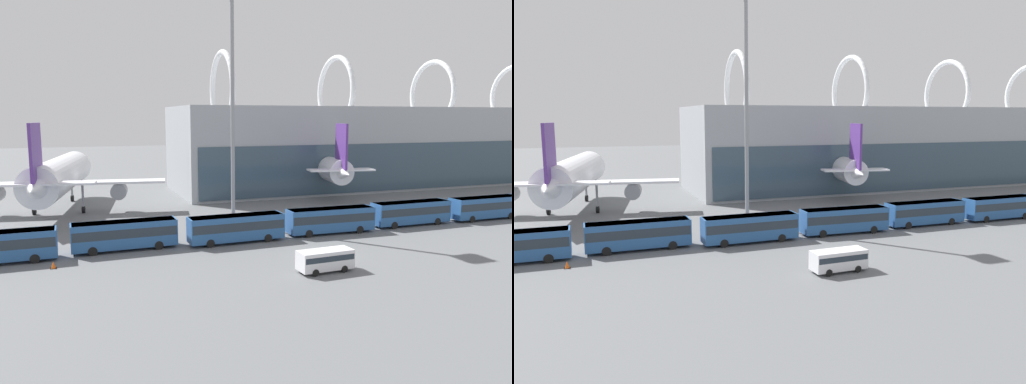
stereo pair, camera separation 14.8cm
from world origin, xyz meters
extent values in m
plane|color=slate|center=(0.00, 0.00, 0.00)|extent=(440.00, 440.00, 0.00)
cube|color=#9EA3A8|center=(52.55, 48.06, 8.54)|extent=(118.85, 24.02, 17.08)
cube|color=#384C5B|center=(52.55, 35.95, 5.20)|extent=(116.47, 0.20, 9.40)
torus|color=white|center=(2.27, 48.06, 20.30)|extent=(1.10, 15.39, 15.39)
torus|color=white|center=(27.41, 48.06, 20.30)|extent=(1.10, 15.39, 15.39)
torus|color=white|center=(52.55, 48.06, 20.30)|extent=(1.10, 15.39, 15.39)
cylinder|color=white|center=(-27.98, 37.03, 5.87)|extent=(10.52, 30.89, 5.63)
sphere|color=white|center=(-25.49, 52.02, 5.87)|extent=(5.51, 5.51, 5.51)
cone|color=white|center=(-30.46, 22.05, 5.87)|extent=(6.36, 7.45, 5.35)
cube|color=white|center=(-28.28, 35.21, 4.88)|extent=(33.09, 9.07, 0.35)
cylinder|color=gray|center=(-19.19, 33.70, 3.38)|extent=(2.98, 3.41, 2.51)
cube|color=#5B338C|center=(-30.34, 22.78, 10.52)|extent=(1.27, 5.32, 7.61)
cube|color=white|center=(-30.34, 22.78, 6.43)|extent=(14.96, 5.55, 0.28)
cylinder|color=gray|center=(-26.31, 47.08, 2.93)|extent=(0.36, 0.36, 4.75)
cylinder|color=black|center=(-26.31, 47.08, 0.55)|extent=(0.62, 1.16, 1.10)
cylinder|color=gray|center=(-31.89, 35.81, 2.93)|extent=(0.36, 0.36, 4.75)
cylinder|color=black|center=(-31.89, 35.81, 0.55)|extent=(0.62, 1.16, 1.10)
cylinder|color=gray|center=(-24.67, 34.61, 2.93)|extent=(0.36, 0.36, 4.75)
cylinder|color=black|center=(-24.67, 34.61, 0.55)|extent=(0.62, 1.16, 1.10)
cylinder|color=white|center=(21.17, 44.31, 5.40)|extent=(10.37, 32.65, 4.49)
sphere|color=white|center=(24.15, 60.23, 5.40)|extent=(4.40, 4.40, 4.40)
cone|color=white|center=(18.19, 28.40, 5.40)|extent=(5.50, 7.77, 4.26)
cube|color=white|center=(20.80, 42.37, 4.61)|extent=(40.02, 10.60, 0.35)
cylinder|color=gray|center=(9.77, 44.44, 3.25)|extent=(2.91, 4.21, 2.23)
cylinder|color=gray|center=(31.84, 40.31, 3.25)|extent=(2.91, 4.21, 2.23)
cube|color=#5B338C|center=(18.33, 29.18, 10.00)|extent=(1.41, 5.48, 7.85)
cube|color=white|center=(18.33, 29.18, 5.85)|extent=(12.05, 5.29, 0.28)
cylinder|color=gray|center=(23.17, 54.99, 2.75)|extent=(0.36, 0.36, 4.40)
cylinder|color=black|center=(23.17, 54.99, 0.55)|extent=(0.64, 1.16, 1.10)
cylinder|color=gray|center=(17.94, 42.91, 2.75)|extent=(0.36, 0.36, 4.40)
cylinder|color=black|center=(17.94, 42.91, 0.55)|extent=(0.64, 1.16, 1.10)
cylinder|color=gray|center=(23.67, 41.84, 2.75)|extent=(0.36, 0.36, 4.40)
cylinder|color=black|center=(23.67, 41.84, 0.55)|extent=(0.64, 1.16, 1.10)
cylinder|color=black|center=(-30.11, 9.97, 0.50)|extent=(1.00, 0.31, 1.00)
cylinder|color=black|center=(-30.08, 7.45, 0.50)|extent=(1.00, 0.31, 1.00)
cube|color=#285693|center=(-20.71, 9.68, 1.86)|extent=(11.74, 2.91, 2.97)
cube|color=#232D38|center=(-20.71, 9.68, 2.16)|extent=(11.51, 2.94, 1.04)
cube|color=silver|center=(-20.71, 9.68, 3.28)|extent=(11.39, 2.82, 0.12)
cylinder|color=black|center=(-17.11, 11.00, 0.50)|extent=(1.00, 0.32, 1.00)
cylinder|color=black|center=(-17.07, 8.49, 0.50)|extent=(1.00, 0.32, 1.00)
cylinder|color=black|center=(-24.36, 10.88, 0.50)|extent=(1.00, 0.32, 1.00)
cylinder|color=black|center=(-24.32, 8.37, 0.50)|extent=(1.00, 0.32, 1.00)
cube|color=#285693|center=(-7.71, 8.57, 1.86)|extent=(11.75, 2.95, 2.97)
cube|color=#232D38|center=(-7.71, 8.57, 2.16)|extent=(11.52, 2.97, 1.04)
cube|color=silver|center=(-7.71, 8.57, 3.28)|extent=(11.40, 2.86, 0.12)
cylinder|color=black|center=(-4.11, 9.90, 0.50)|extent=(1.01, 0.32, 1.00)
cylinder|color=black|center=(-4.06, 7.38, 0.50)|extent=(1.01, 0.32, 1.00)
cylinder|color=black|center=(-11.36, 9.76, 0.50)|extent=(1.01, 0.32, 1.00)
cylinder|color=black|center=(-11.31, 7.24, 0.50)|extent=(1.01, 0.32, 1.00)
cube|color=#285693|center=(5.30, 8.86, 1.86)|extent=(11.77, 3.06, 2.97)
cube|color=#232D38|center=(5.30, 8.86, 2.16)|extent=(11.54, 3.08, 1.04)
cube|color=silver|center=(5.30, 8.86, 3.28)|extent=(11.42, 2.97, 0.12)
cylinder|color=black|center=(8.96, 10.02, 0.50)|extent=(1.01, 0.33, 1.00)
cylinder|color=black|center=(8.89, 7.50, 0.50)|extent=(1.01, 0.33, 1.00)
cylinder|color=black|center=(1.71, 10.23, 0.50)|extent=(1.01, 0.33, 1.00)
cylinder|color=black|center=(1.64, 7.71, 0.50)|extent=(1.01, 0.33, 1.00)
cube|color=#285693|center=(18.31, 9.44, 1.86)|extent=(11.73, 2.84, 2.97)
cube|color=#232D38|center=(18.31, 9.44, 2.16)|extent=(11.49, 2.87, 1.04)
cube|color=silver|center=(18.31, 9.44, 3.28)|extent=(11.38, 2.75, 0.12)
cylinder|color=black|center=(21.92, 10.74, 0.50)|extent=(1.00, 0.31, 1.00)
cylinder|color=black|center=(21.95, 8.22, 0.50)|extent=(1.00, 0.31, 1.00)
cylinder|color=black|center=(14.67, 10.66, 0.50)|extent=(1.00, 0.31, 1.00)
cylinder|color=black|center=(14.69, 8.14, 0.50)|extent=(1.00, 0.31, 1.00)
cube|color=#285693|center=(31.31, 8.99, 1.86)|extent=(11.71, 2.77, 2.97)
cube|color=#232D38|center=(31.31, 8.99, 2.16)|extent=(11.48, 2.80, 1.04)
cube|color=silver|center=(31.31, 8.99, 3.28)|extent=(11.36, 2.69, 0.12)
cylinder|color=black|center=(34.95, 10.23, 0.50)|extent=(1.00, 0.30, 1.00)
cylinder|color=black|center=(34.94, 7.71, 0.50)|extent=(1.00, 0.30, 1.00)
cylinder|color=black|center=(27.69, 10.27, 0.50)|extent=(1.00, 0.30, 1.00)
cylinder|color=black|center=(27.68, 7.75, 0.50)|extent=(1.00, 0.30, 1.00)
cube|color=silver|center=(-3.07, -5.41, 1.23)|extent=(5.62, 2.29, 1.87)
cube|color=#232D38|center=(-3.07, -5.41, 1.53)|extent=(5.45, 2.31, 0.56)
cylinder|color=black|center=(-1.51, -4.37, 0.35)|extent=(0.71, 0.25, 0.70)
cylinder|color=black|center=(-1.43, -6.33, 0.35)|extent=(0.71, 0.25, 0.70)
cylinder|color=black|center=(-4.72, -4.49, 0.35)|extent=(0.71, 0.25, 0.70)
cylinder|color=black|center=(-4.64, -6.45, 0.35)|extent=(0.71, 0.25, 0.70)
cylinder|color=gray|center=(-5.28, 17.44, 15.98)|extent=(0.53, 0.53, 31.95)
cube|color=silver|center=(24.70, 14.34, 0.00)|extent=(6.22, 0.51, 0.01)
cube|color=silver|center=(19.76, 12.64, 0.00)|extent=(8.33, 0.78, 0.01)
cube|color=black|center=(-28.22, 4.91, 0.01)|extent=(0.63, 0.63, 0.02)
cone|color=#EA5914|center=(-28.22, 4.91, 0.38)|extent=(0.47, 0.47, 0.71)
camera|label=1|loc=(-25.82, -47.54, 15.09)|focal=35.00mm
camera|label=2|loc=(-25.68, -47.59, 15.09)|focal=35.00mm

